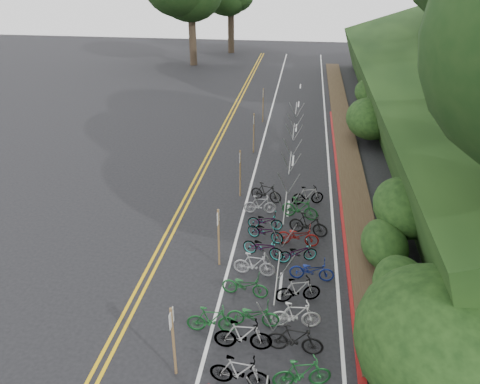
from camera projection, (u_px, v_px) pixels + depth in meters
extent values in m
plane|color=black|center=(171.00, 359.00, 14.25)|extent=(120.00, 120.00, 0.00)
cube|color=gold|center=(183.00, 201.00, 23.35)|extent=(0.12, 80.00, 0.01)
cube|color=gold|center=(189.00, 202.00, 23.31)|extent=(0.12, 80.00, 0.01)
cube|color=silver|center=(245.00, 206.00, 22.96)|extent=(0.12, 80.00, 0.01)
cube|color=silver|center=(332.00, 211.00, 22.44)|extent=(0.12, 80.00, 0.01)
cube|color=silver|center=(281.00, 285.00, 17.40)|extent=(0.10, 1.60, 0.01)
cube|color=silver|center=(288.00, 208.00, 22.70)|extent=(0.10, 1.60, 0.01)
cube|color=silver|center=(293.00, 161.00, 28.00)|extent=(0.10, 1.60, 0.01)
cube|color=silver|center=(296.00, 128.00, 33.30)|extent=(0.10, 1.60, 0.01)
cube|color=silver|center=(299.00, 104.00, 38.60)|extent=(0.10, 1.60, 0.01)
cube|color=silver|center=(300.00, 86.00, 43.90)|extent=(0.10, 1.60, 0.01)
cube|color=maroon|center=(341.00, 192.00, 24.12)|extent=(0.25, 28.00, 0.10)
cube|color=black|center=(457.00, 95.00, 30.74)|extent=(12.32, 44.00, 9.11)
cube|color=#382819|center=(343.00, 129.00, 32.85)|extent=(1.40, 44.00, 0.16)
ellipsoid|color=#284C19|center=(403.00, 290.00, 15.54)|extent=(2.00, 2.80, 1.60)
ellipsoid|color=#284C19|center=(405.00, 207.00, 19.62)|extent=(2.60, 3.64, 2.08)
ellipsoid|color=#284C19|center=(410.00, 147.00, 24.58)|extent=(2.20, 3.08, 1.76)
ellipsoid|color=#284C19|center=(369.00, 118.00, 30.24)|extent=(3.00, 4.20, 2.40)
ellipsoid|color=#284C19|center=(371.00, 92.00, 35.38)|extent=(2.40, 3.36, 1.92)
ellipsoid|color=#284C19|center=(383.00, 72.00, 38.44)|extent=(2.80, 3.92, 2.24)
ellipsoid|color=#284C19|center=(384.00, 244.00, 18.28)|extent=(1.80, 2.52, 1.44)
ellipsoid|color=#284C19|center=(413.00, 113.00, 27.73)|extent=(3.20, 4.48, 2.56)
ellipsoid|color=black|center=(449.00, 344.00, 13.15)|extent=(5.28, 6.16, 3.52)
cylinder|color=#2D2319|center=(473.00, 89.00, 20.94)|extent=(0.83, 0.83, 6.24)
cylinder|color=#2D2319|center=(430.00, 34.00, 34.85)|extent=(0.81, 0.81, 5.83)
cylinder|color=#2D2319|center=(441.00, 8.00, 41.10)|extent=(0.86, 0.86, 6.66)
cylinder|color=#2D2319|center=(193.00, 40.00, 51.24)|extent=(0.79, 0.79, 5.41)
cylinder|color=#2D2319|center=(231.00, 32.00, 58.03)|extent=(0.77, 0.77, 5.00)
cylinder|color=gray|center=(277.00, 277.00, 16.01)|extent=(0.05, 3.00, 0.05)
cylinder|color=gray|center=(265.00, 317.00, 15.07)|extent=(0.58, 0.04, 1.13)
cylinder|color=gray|center=(282.00, 318.00, 15.00)|extent=(0.58, 0.04, 1.13)
cylinder|color=gray|center=(272.00, 266.00, 17.54)|extent=(0.58, 0.04, 1.13)
cylinder|color=gray|center=(287.00, 267.00, 17.47)|extent=(0.58, 0.04, 1.13)
cylinder|color=gray|center=(285.00, 207.00, 20.42)|extent=(0.05, 3.00, 0.05)
cylinder|color=gray|center=(276.00, 235.00, 19.48)|extent=(0.58, 0.04, 1.13)
cylinder|color=gray|center=(289.00, 236.00, 19.41)|extent=(0.58, 0.04, 1.13)
cylinder|color=gray|center=(280.00, 203.00, 21.96)|extent=(0.58, 0.04, 1.13)
cylinder|color=gray|center=(292.00, 204.00, 21.89)|extent=(0.58, 0.04, 1.13)
cylinder|color=gray|center=(290.00, 162.00, 24.84)|extent=(0.05, 3.00, 0.05)
cylinder|color=gray|center=(283.00, 183.00, 23.90)|extent=(0.58, 0.04, 1.13)
cylinder|color=gray|center=(294.00, 184.00, 23.83)|extent=(0.58, 0.04, 1.13)
cylinder|color=gray|center=(286.00, 162.00, 26.37)|extent=(0.58, 0.04, 1.13)
cylinder|color=gray|center=(296.00, 162.00, 26.30)|extent=(0.58, 0.04, 1.13)
cylinder|color=gray|center=(294.00, 131.00, 29.26)|extent=(0.05, 3.00, 0.05)
cylinder|color=gray|center=(288.00, 148.00, 28.32)|extent=(0.58, 0.04, 1.13)
cylinder|color=gray|center=(297.00, 148.00, 28.25)|extent=(0.58, 0.04, 1.13)
cylinder|color=gray|center=(290.00, 132.00, 30.79)|extent=(0.58, 0.04, 1.13)
cylinder|color=gray|center=(298.00, 133.00, 30.72)|extent=(0.58, 0.04, 1.13)
cylinder|color=gray|center=(296.00, 108.00, 33.67)|extent=(0.05, 3.00, 0.05)
cylinder|color=gray|center=(291.00, 122.00, 32.73)|extent=(0.58, 0.04, 1.13)
cylinder|color=gray|center=(299.00, 122.00, 32.66)|extent=(0.58, 0.04, 1.13)
cylinder|color=gray|center=(293.00, 110.00, 35.21)|extent=(0.58, 0.04, 1.13)
cylinder|color=gray|center=(300.00, 110.00, 35.14)|extent=(0.58, 0.04, 1.13)
cylinder|color=brown|center=(173.00, 342.00, 13.20)|extent=(0.08, 0.08, 2.45)
cube|color=silver|center=(171.00, 318.00, 12.81)|extent=(0.02, 0.40, 0.50)
cylinder|color=brown|center=(219.00, 238.00, 18.03)|extent=(0.08, 0.08, 2.50)
cube|color=silver|center=(218.00, 218.00, 17.62)|extent=(0.02, 0.40, 0.50)
cylinder|color=brown|center=(240.00, 174.00, 23.33)|extent=(0.08, 0.08, 2.50)
cube|color=silver|center=(240.00, 157.00, 22.92)|extent=(0.02, 0.40, 0.50)
cylinder|color=brown|center=(254.00, 133.00, 28.63)|extent=(0.08, 0.08, 2.50)
cube|color=silver|center=(254.00, 119.00, 28.22)|extent=(0.02, 0.40, 0.50)
cylinder|color=brown|center=(263.00, 105.00, 33.93)|extent=(0.08, 0.08, 2.50)
cube|color=silver|center=(263.00, 93.00, 33.52)|extent=(0.02, 0.40, 0.50)
imported|color=#144C1E|center=(212.00, 320.00, 15.06)|extent=(0.58, 1.68, 0.99)
imported|color=slate|center=(240.00, 372.00, 13.13)|extent=(0.66, 1.80, 1.06)
imported|color=#144C1E|center=(302.00, 373.00, 13.11)|extent=(0.87, 1.77, 1.02)
imported|color=slate|center=(243.00, 335.00, 14.37)|extent=(0.58, 1.84, 1.09)
imported|color=black|center=(295.00, 339.00, 14.25)|extent=(0.63, 1.79, 1.05)
imported|color=#144C1E|center=(253.00, 315.00, 15.33)|extent=(0.66, 1.77, 0.92)
imported|color=beige|center=(296.00, 315.00, 15.25)|extent=(0.63, 1.71, 1.00)
imported|color=#144C1E|center=(245.00, 285.00, 16.72)|extent=(0.80, 1.77, 0.90)
imported|color=slate|center=(298.00, 290.00, 16.41)|extent=(0.88, 1.71, 0.99)
imported|color=#9E9EA3|center=(254.00, 264.00, 17.77)|extent=(0.60, 1.67, 0.98)
imported|color=navy|center=(312.00, 270.00, 17.53)|extent=(0.62, 1.69, 0.88)
imported|color=slate|center=(263.00, 247.00, 18.87)|extent=(1.14, 1.88, 0.93)
imported|color=slate|center=(297.00, 252.00, 18.59)|extent=(1.07, 1.72, 0.86)
imported|color=slate|center=(265.00, 231.00, 19.98)|extent=(1.15, 1.79, 0.89)
imported|color=maroon|center=(298.00, 235.00, 19.64)|extent=(0.71, 1.81, 0.94)
imported|color=slate|center=(265.00, 221.00, 20.84)|extent=(0.66, 1.62, 0.83)
imported|color=black|center=(308.00, 224.00, 20.35)|extent=(0.97, 1.81, 1.05)
imported|color=#9E9EA3|center=(260.00, 205.00, 22.09)|extent=(0.57, 1.57, 0.92)
imported|color=#144C1E|center=(300.00, 208.00, 21.64)|extent=(0.96, 1.81, 1.05)
imported|color=black|center=(266.00, 192.00, 23.18)|extent=(0.96, 1.70, 0.98)
imported|color=slate|center=(308.00, 195.00, 22.89)|extent=(0.91, 1.67, 0.97)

